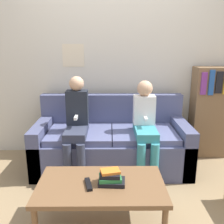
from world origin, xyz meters
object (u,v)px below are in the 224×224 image
at_px(coffee_table, 101,188).
at_px(tv_remote, 88,184).
at_px(person_left, 77,122).
at_px(couch, 112,144).
at_px(person_right, 145,124).
at_px(bookshelf, 211,112).

bearing_deg(coffee_table, tv_remote, -163.32).
xyz_separation_m(coffee_table, person_left, (-0.30, 0.89, 0.26)).
relative_size(couch, tv_remote, 10.22).
height_order(person_left, tv_remote, person_left).
height_order(person_right, bookshelf, bookshelf).
relative_size(person_right, bookshelf, 0.90).
height_order(couch, coffee_table, couch).
distance_m(person_right, bookshelf, 1.06).
height_order(couch, tv_remote, couch).
distance_m(person_left, bookshelf, 1.76).
bearing_deg(couch, coffee_table, -95.06).
bearing_deg(coffee_table, person_left, 108.53).
xyz_separation_m(coffee_table, tv_remote, (-0.10, -0.03, 0.05)).
relative_size(couch, person_left, 1.61).
height_order(person_left, person_right, person_left).
xyz_separation_m(person_left, bookshelf, (1.69, 0.50, -0.02)).
xyz_separation_m(person_right, bookshelf, (0.93, 0.51, -0.01)).
distance_m(tv_remote, bookshelf, 2.06).
bearing_deg(coffee_table, person_right, 62.34).
bearing_deg(person_left, couch, 25.80).
bearing_deg(person_right, coffee_table, -117.66).
bearing_deg(person_right, bookshelf, 28.46).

